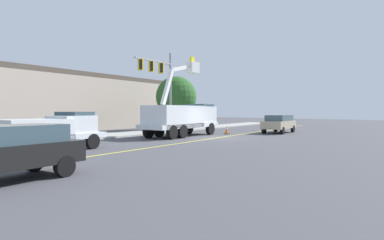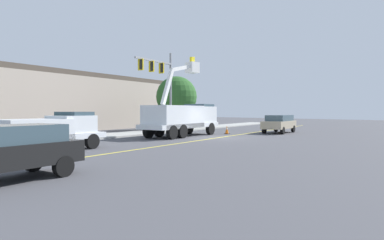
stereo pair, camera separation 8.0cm
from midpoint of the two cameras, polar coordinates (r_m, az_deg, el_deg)
The scene contains 11 objects.
ground at distance 25.98m, azimuth 4.70°, elevation -3.05°, with size 120.00×120.00×0.00m, color #47474C.
sidewalk_far_side at distance 30.73m, azimuth -8.95°, elevation -2.22°, with size 60.00×3.60×0.12m, color #9E9E99.
lane_centre_stripe at distance 25.98m, azimuth 4.70°, elevation -3.04°, with size 50.00×0.16×0.01m, color yellow.
utility_bucket_truck at distance 27.36m, azimuth -1.56°, elevation 0.56°, with size 8.54×4.13×6.66m.
service_pickup_truck at distance 18.73m, azimuth -23.03°, elevation -1.57°, with size 5.91×3.21×2.06m.
passing_minivan at distance 32.35m, azimuth 14.88°, elevation -0.44°, with size 5.09×2.85×1.69m.
traffic_cone_leading at distance 15.49m, azimuth -27.47°, elevation -5.04°, with size 0.40×0.40×0.77m.
traffic_cone_mid_front at distance 30.07m, azimuth 6.10°, elevation -1.70°, with size 0.40×0.40×0.76m.
traffic_signal_mast at distance 31.56m, azimuth -5.35°, elevation 7.32°, with size 5.11×1.29×7.76m.
commercial_building_backdrop at distance 40.56m, azimuth -17.46°, elevation 2.90°, with size 27.78×13.04×6.11m.
street_tree_right at distance 36.78m, azimuth -2.63°, elevation 4.02°, with size 4.52×4.52×5.91m.
Camera 2 is at (-19.76, -16.72, 2.14)m, focal length 30.95 mm.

